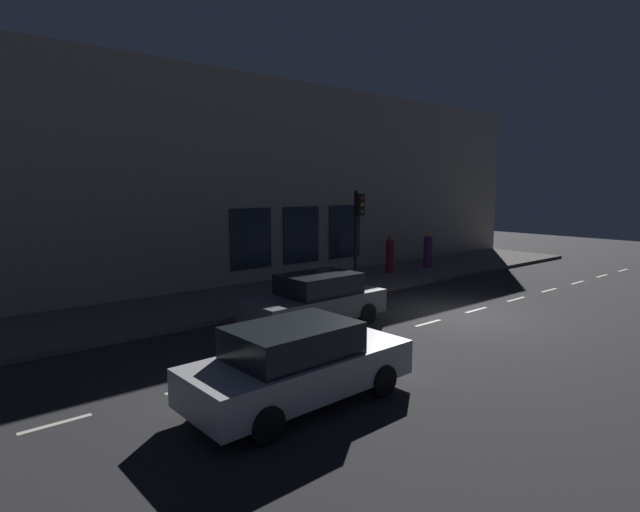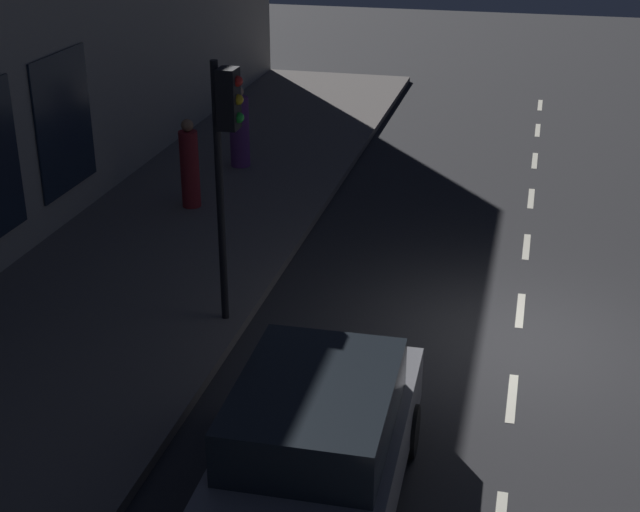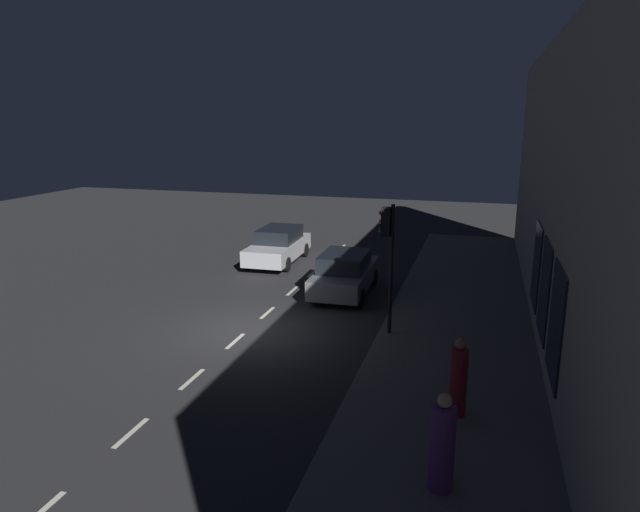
# 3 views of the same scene
# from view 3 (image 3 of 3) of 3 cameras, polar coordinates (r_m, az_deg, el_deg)

# --- Properties ---
(ground_plane) EXTENTS (60.00, 60.00, 0.00)m
(ground_plane) POSITION_cam_3_polar(r_m,az_deg,el_deg) (17.88, -7.22, -7.36)
(ground_plane) COLOR #28282B
(sidewalk) EXTENTS (4.50, 32.00, 0.15)m
(sidewalk) POSITION_cam_3_polar(r_m,az_deg,el_deg) (16.53, 13.36, -9.17)
(sidewalk) COLOR #5B5654
(sidewalk) RESTS_ON ground
(building_facade) EXTENTS (0.65, 32.00, 8.75)m
(building_facade) POSITION_cam_3_polar(r_m,az_deg,el_deg) (15.53, 23.71, 5.04)
(building_facade) COLOR gray
(building_facade) RESTS_ON ground
(lane_centre_line) EXTENTS (0.12, 27.20, 0.01)m
(lane_centre_line) POSITION_cam_3_polar(r_m,az_deg,el_deg) (17.03, -8.57, -8.50)
(lane_centre_line) COLOR beige
(lane_centre_line) RESTS_ON ground
(traffic_light) EXTENTS (0.46, 0.32, 3.89)m
(traffic_light) POSITION_cam_3_polar(r_m,az_deg,el_deg) (16.41, 6.85, 1.61)
(traffic_light) COLOR black
(traffic_light) RESTS_ON sidewalk
(parked_car_0) EXTENTS (2.01, 4.44, 1.58)m
(parked_car_0) POSITION_cam_3_polar(r_m,az_deg,el_deg) (21.04, 2.53, -1.73)
(parked_car_0) COLOR slate
(parked_car_0) RESTS_ON ground
(parked_car_1) EXTENTS (2.03, 4.61, 1.58)m
(parked_car_1) POSITION_cam_3_polar(r_m,az_deg,el_deg) (25.64, -4.23, 1.07)
(parked_car_1) COLOR #B7B7BC
(parked_car_1) RESTS_ON ground
(pedestrian_0) EXTENTS (0.45, 0.45, 1.76)m
(pedestrian_0) POSITION_cam_3_polar(r_m,az_deg,el_deg) (12.71, 13.82, -12.04)
(pedestrian_0) COLOR maroon
(pedestrian_0) RESTS_ON sidewalk
(pedestrian_1) EXTENTS (0.59, 0.59, 1.79)m
(pedestrian_1) POSITION_cam_3_polar(r_m,az_deg,el_deg) (10.37, 12.24, -18.25)
(pedestrian_1) COLOR #5B2D70
(pedestrian_1) RESTS_ON sidewalk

